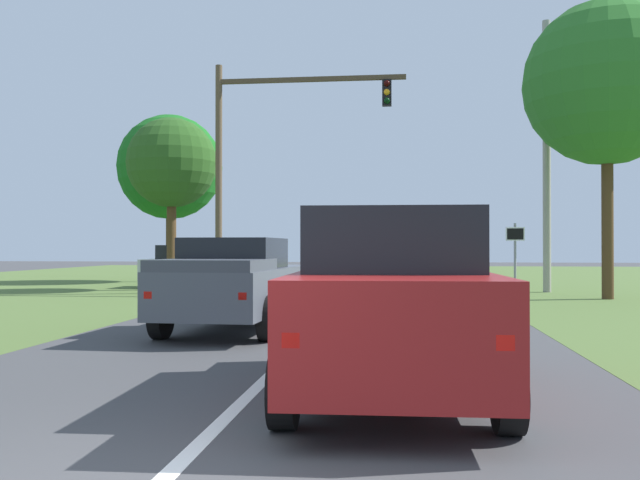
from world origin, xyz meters
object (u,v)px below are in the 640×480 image
object	(u,v)px
traffic_light	(264,144)
crossing_suv_far	(199,265)
oak_tree_right	(607,83)
red_suv_near	(392,299)
keep_moving_sign	(515,250)
pickup_truck_lead	(236,282)
extra_tree_1	(170,167)
extra_tree_2	(172,164)
utility_pole_right	(547,156)

from	to	relation	value
traffic_light	crossing_suv_far	bearing A→B (deg)	137.29
traffic_light	oak_tree_right	xyz separation A→B (m)	(11.28, -1.53, 1.50)
red_suv_near	keep_moving_sign	distance (m)	15.71
pickup_truck_lead	extra_tree_1	size ratio (longest dim) A/B	0.68
red_suv_near	extra_tree_2	world-z (taller)	extra_tree_2
pickup_truck_lead	oak_tree_right	size ratio (longest dim) A/B	0.57
oak_tree_right	extra_tree_1	bearing A→B (deg)	152.30
utility_pole_right	keep_moving_sign	bearing A→B (deg)	-118.97
extra_tree_2	pickup_truck_lead	bearing A→B (deg)	-65.91
red_suv_near	pickup_truck_lead	xyz separation A→B (m)	(-3.11, 5.64, -0.11)
extra_tree_2	oak_tree_right	bearing A→B (deg)	-11.27
oak_tree_right	extra_tree_1	distance (m)	19.62
pickup_truck_lead	traffic_light	xyz separation A→B (m)	(-1.59, 10.78, 4.36)
red_suv_near	pickup_truck_lead	size ratio (longest dim) A/B	0.90
red_suv_near	pickup_truck_lead	bearing A→B (deg)	118.90
red_suv_near	traffic_light	size ratio (longest dim) A/B	0.59
red_suv_near	extra_tree_2	distance (m)	20.23
traffic_light	keep_moving_sign	xyz separation A→B (m)	(8.50, -1.18, -3.76)
keep_moving_sign	extra_tree_1	xyz separation A→B (m)	(-14.54, 8.75, 3.87)
red_suv_near	keep_moving_sign	size ratio (longest dim) A/B	2.00
red_suv_near	traffic_light	bearing A→B (deg)	105.98
extra_tree_2	red_suv_near	bearing A→B (deg)	-64.36
red_suv_near	utility_pole_right	bearing A→B (deg)	73.42
oak_tree_right	extra_tree_1	xyz separation A→B (m)	(-17.32, 9.09, -1.39)
crossing_suv_far	keep_moving_sign	bearing A→B (deg)	-19.61
traffic_light	oak_tree_right	bearing A→B (deg)	-7.70
crossing_suv_far	extra_tree_2	xyz separation A→B (m)	(-0.64, -1.51, 3.94)
traffic_light	oak_tree_right	distance (m)	11.48
keep_moving_sign	extra_tree_1	world-z (taller)	extra_tree_1
crossing_suv_far	extra_tree_2	size ratio (longest dim) A/B	0.69
red_suv_near	oak_tree_right	world-z (taller)	oak_tree_right
extra_tree_1	crossing_suv_far	bearing A→B (deg)	-58.61
utility_pole_right	red_suv_near	bearing A→B (deg)	-106.58
extra_tree_1	extra_tree_2	world-z (taller)	extra_tree_1
oak_tree_right	extra_tree_1	size ratio (longest dim) A/B	1.19
pickup_truck_lead	utility_pole_right	xyz separation A→B (m)	(8.50, 12.47, 3.99)
pickup_truck_lead	keep_moving_sign	xyz separation A→B (m)	(6.92, 9.60, 0.60)
oak_tree_right	extra_tree_2	bearing A→B (deg)	168.73
oak_tree_right	crossing_suv_far	size ratio (longest dim) A/B	2.07
extra_tree_1	utility_pole_right	bearing A→B (deg)	-20.03
crossing_suv_far	utility_pole_right	size ratio (longest dim) A/B	0.46
traffic_light	extra_tree_1	xyz separation A→B (m)	(-6.04, 7.57, 0.11)
pickup_truck_lead	red_suv_near	bearing A→B (deg)	-61.10
pickup_truck_lead	utility_pole_right	world-z (taller)	utility_pole_right
keep_moving_sign	utility_pole_right	distance (m)	4.72
keep_moving_sign	extra_tree_1	distance (m)	17.41
oak_tree_right	utility_pole_right	distance (m)	3.90
keep_moving_sign	oak_tree_right	xyz separation A→B (m)	(2.78, -0.35, 5.26)
traffic_light	keep_moving_sign	bearing A→B (deg)	-7.91
keep_moving_sign	extra_tree_2	world-z (taller)	extra_tree_2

